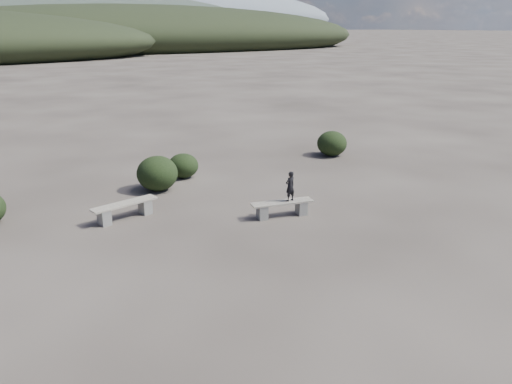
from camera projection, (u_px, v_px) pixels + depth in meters
ground at (330, 284)px, 10.97m from camera, size 1200.00×1200.00×0.00m
bench_left at (125, 209)px, 14.59m from camera, size 2.03×0.79×0.50m
bench_right at (282, 207)px, 14.78m from camera, size 1.91×0.80×0.47m
seated_person at (290, 186)px, 14.65m from camera, size 0.36×0.26×0.90m
shrub_b at (157, 173)px, 17.07m from camera, size 1.40×1.40×1.20m
shrub_c at (183, 166)px, 18.57m from camera, size 1.13×1.13×0.90m
shrub_e at (332, 143)px, 21.69m from camera, size 1.29×1.29×1.08m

